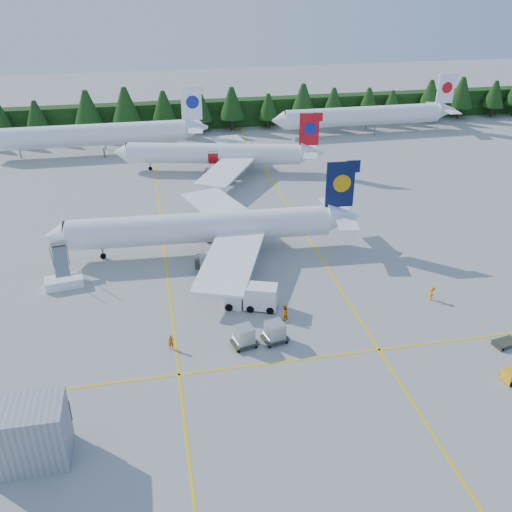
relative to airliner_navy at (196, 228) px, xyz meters
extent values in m
plane|color=#9E9E98|center=(9.75, -18.83, -3.50)|extent=(320.00, 320.00, 0.00)
cube|color=yellow|center=(-4.25, 1.17, -3.50)|extent=(0.25, 120.00, 0.01)
cube|color=yellow|center=(15.75, 1.17, -3.50)|extent=(0.25, 120.00, 0.01)
cube|color=yellow|center=(9.75, -24.83, -3.50)|extent=(80.00, 0.25, 0.01)
cube|color=black|center=(9.75, 63.17, -0.50)|extent=(220.00, 4.00, 6.00)
cube|color=#919498|center=(-16.25, -32.83, -0.90)|extent=(6.00, 4.00, 5.20)
cylinder|color=white|center=(0.65, -0.03, 0.08)|extent=(34.00, 5.63, 3.98)
cone|color=white|center=(-17.64, 0.86, 0.08)|extent=(2.98, 4.11, 3.98)
cube|color=#08113A|center=(19.05, -0.93, 5.06)|extent=(3.80, 0.53, 6.17)
cube|color=white|center=(4.05, 8.27, -0.52)|extent=(9.68, 15.97, 1.13)
cylinder|color=slate|center=(1.93, 5.69, -1.91)|extent=(3.48, 2.25, 2.09)
cube|color=white|center=(3.22, -8.63, -0.52)|extent=(10.89, 16.08, 1.13)
cylinder|color=slate|center=(1.37, -5.85, -1.91)|extent=(3.48, 2.25, 2.09)
cylinder|color=slate|center=(-12.19, 0.60, -2.66)|extent=(0.24, 0.24, 1.69)
cylinder|color=white|center=(6.54, 32.06, -0.18)|extent=(31.36, 10.72, 3.69)
cone|color=white|center=(-9.98, 35.92, -0.18)|extent=(3.35, 4.18, 3.69)
cube|color=red|center=(23.15, 28.19, 4.43)|extent=(3.49, 1.11, 5.72)
cube|color=white|center=(11.01, 39.07, -0.74)|extent=(6.68, 14.25, 1.05)
cylinder|color=slate|center=(8.65, 37.06, -2.03)|extent=(3.49, 2.60, 1.94)
cube|color=white|center=(7.45, 23.80, -0.74)|extent=(11.88, 14.70, 1.05)
cylinder|color=slate|center=(6.22, 26.65, -2.03)|extent=(3.49, 2.60, 1.94)
cylinder|color=slate|center=(-5.06, 34.77, -2.72)|extent=(0.22, 0.22, 1.57)
cylinder|color=white|center=(-15.79, 46.80, 0.37)|extent=(36.60, 4.32, 4.31)
cube|color=white|center=(4.12, 46.79, 5.75)|extent=(4.09, 0.38, 6.67)
cylinder|color=slate|center=(-29.70, 46.80, -2.64)|extent=(0.26, 0.26, 1.72)
cylinder|color=white|center=(42.19, 51.47, 0.24)|extent=(35.37, 4.47, 4.16)
cone|color=white|center=(23.07, 51.30, 0.24)|extent=(2.95, 4.18, 4.16)
cube|color=white|center=(61.41, 51.64, 5.43)|extent=(3.95, 0.40, 6.44)
cylinder|color=slate|center=(28.76, 51.35, -2.67)|extent=(0.25, 0.25, 1.66)
cube|color=white|center=(-16.45, -5.78, -2.93)|extent=(4.66, 2.94, 1.14)
cube|color=slate|center=(-16.77, -3.73, -1.11)|extent=(2.29, 4.35, 3.08)
cube|color=slate|center=(-17.09, -1.68, 0.29)|extent=(2.04, 1.52, 0.12)
cube|color=silver|center=(2.76, -13.98, -2.45)|extent=(2.55, 2.55, 2.11)
cube|color=black|center=(2.76, -13.98, -1.95)|extent=(2.24, 2.36, 0.90)
cube|color=silver|center=(5.61, -14.97, -2.00)|extent=(4.14, 3.27, 2.61)
cube|color=#303426|center=(28.54, -26.60, -3.06)|extent=(2.60, 1.89, 0.14)
cube|color=#303426|center=(2.58, -21.60, -3.05)|extent=(2.83, 2.41, 0.16)
cube|color=silver|center=(2.58, -21.60, -2.10)|extent=(2.07, 2.03, 1.74)
cube|color=#303426|center=(5.77, -21.45, -3.05)|extent=(2.83, 2.41, 0.16)
cube|color=silver|center=(5.77, -21.45, -2.10)|extent=(2.07, 2.03, 1.74)
imported|color=#EA4F04|center=(-4.68, -20.68, -2.69)|extent=(0.61, 0.41, 1.62)
imported|color=orange|center=(7.61, -17.84, -2.55)|extent=(1.17, 1.11, 1.91)
imported|color=orange|center=(25.17, -17.07, -2.67)|extent=(0.54, 0.74, 1.67)
camera|label=1|loc=(-5.28, -67.77, 31.35)|focal=40.00mm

